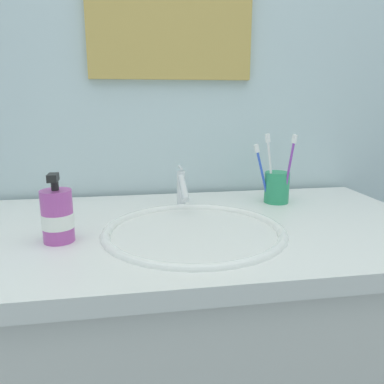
{
  "coord_description": "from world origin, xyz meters",
  "views": [
    {
      "loc": [
        -0.14,
        -0.89,
        1.13
      ],
      "look_at": [
        0.01,
        -0.03,
        0.92
      ],
      "focal_mm": 35.5,
      "sensor_mm": 36.0,
      "label": 1
    }
  ],
  "objects_px": {
    "toothbrush_cup": "(277,187)",
    "toothbrush_white": "(270,164)",
    "toothbrush_blue": "(261,169)",
    "faucet": "(182,188)",
    "toothbrush_purple": "(290,165)",
    "soap_dispenser": "(57,216)"
  },
  "relations": [
    {
      "from": "toothbrush_cup",
      "to": "toothbrush_white",
      "type": "relative_size",
      "value": 0.45
    },
    {
      "from": "toothbrush_cup",
      "to": "toothbrush_blue",
      "type": "distance_m",
      "value": 0.08
    },
    {
      "from": "faucet",
      "to": "toothbrush_white",
      "type": "distance_m",
      "value": 0.27
    },
    {
      "from": "toothbrush_purple",
      "to": "toothbrush_white",
      "type": "height_order",
      "value": "same"
    },
    {
      "from": "toothbrush_white",
      "to": "soap_dispenser",
      "type": "xyz_separation_m",
      "value": [
        -0.56,
        -0.22,
        -0.06
      ]
    },
    {
      "from": "faucet",
      "to": "toothbrush_purple",
      "type": "distance_m",
      "value": 0.32
    },
    {
      "from": "toothbrush_blue",
      "to": "toothbrush_white",
      "type": "bearing_deg",
      "value": -31.26
    },
    {
      "from": "faucet",
      "to": "toothbrush_purple",
      "type": "xyz_separation_m",
      "value": [
        0.31,
        -0.02,
        0.06
      ]
    },
    {
      "from": "toothbrush_purple",
      "to": "soap_dispenser",
      "type": "distance_m",
      "value": 0.65
    },
    {
      "from": "faucet",
      "to": "soap_dispenser",
      "type": "distance_m",
      "value": 0.37
    },
    {
      "from": "toothbrush_cup",
      "to": "soap_dispenser",
      "type": "distance_m",
      "value": 0.64
    },
    {
      "from": "faucet",
      "to": "toothbrush_white",
      "type": "bearing_deg",
      "value": -0.44
    },
    {
      "from": "toothbrush_purple",
      "to": "faucet",
      "type": "bearing_deg",
      "value": 176.02
    },
    {
      "from": "toothbrush_cup",
      "to": "toothbrush_purple",
      "type": "relative_size",
      "value": 0.46
    },
    {
      "from": "toothbrush_purple",
      "to": "toothbrush_white",
      "type": "relative_size",
      "value": 1.0
    },
    {
      "from": "toothbrush_cup",
      "to": "soap_dispenser",
      "type": "bearing_deg",
      "value": -158.49
    },
    {
      "from": "toothbrush_white",
      "to": "soap_dispenser",
      "type": "distance_m",
      "value": 0.61
    },
    {
      "from": "toothbrush_white",
      "to": "toothbrush_blue",
      "type": "distance_m",
      "value": 0.03
    },
    {
      "from": "faucet",
      "to": "toothbrush_white",
      "type": "height_order",
      "value": "toothbrush_white"
    },
    {
      "from": "toothbrush_purple",
      "to": "toothbrush_white",
      "type": "xyz_separation_m",
      "value": [
        -0.05,
        0.02,
        0.0
      ]
    },
    {
      "from": "faucet",
      "to": "toothbrush_blue",
      "type": "distance_m",
      "value": 0.24
    },
    {
      "from": "toothbrush_purple",
      "to": "toothbrush_cup",
      "type": "bearing_deg",
      "value": 118.83
    }
  ]
}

